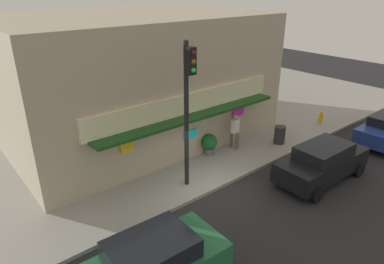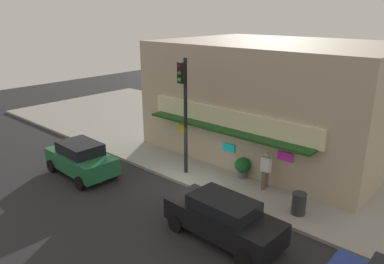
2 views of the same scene
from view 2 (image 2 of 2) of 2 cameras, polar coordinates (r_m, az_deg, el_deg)
name	(u,v)px [view 2 (image 2 of 2)]	position (r m, az deg, el deg)	size (l,w,h in m)	color
ground_plane	(181,185)	(17.64, -1.80, -8.19)	(59.30, 59.30, 0.00)	#232326
sidewalk	(254,148)	(22.30, 9.65, -2.47)	(39.53, 12.82, 0.15)	gray
corner_building	(278,96)	(21.87, 13.23, 5.49)	(12.91, 10.45, 6.14)	tan
traffic_light	(184,102)	(17.34, -1.24, 4.67)	(0.32, 0.58, 5.71)	black
trash_can	(299,204)	(15.39, 16.29, -10.64)	(0.55, 0.55, 0.90)	#2D2D2D
pedestrian	(266,169)	(16.91, 11.40, -5.62)	(0.55, 0.53, 1.76)	brown
potted_plant_by_doorway	(243,166)	(17.95, 7.89, -5.31)	(0.77, 0.77, 1.03)	#59595B
parked_car_green	(81,158)	(19.17, -16.87, -3.95)	(4.12, 2.20, 1.70)	#1E6038
parked_car_black	(223,218)	(13.47, 4.87, -13.16)	(4.48, 2.06, 1.60)	black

